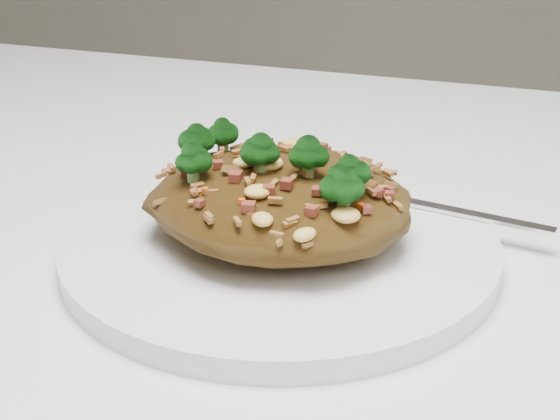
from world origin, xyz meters
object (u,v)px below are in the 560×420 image
at_px(dining_table, 135,330).
at_px(fork, 435,207).
at_px(fried_rice, 279,187).
at_px(plate, 280,244).

bearing_deg(dining_table, fork, 12.31).
distance_m(fried_rice, fork, 0.11).
height_order(plate, fork, fork).
height_order(dining_table, plate, plate).
bearing_deg(fork, dining_table, -158.31).
relative_size(plate, fried_rice, 1.67).
height_order(plate, fried_rice, fried_rice).
bearing_deg(fried_rice, dining_table, 170.10).
distance_m(dining_table, plate, 0.15).
bearing_deg(plate, fried_rice, -142.08).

